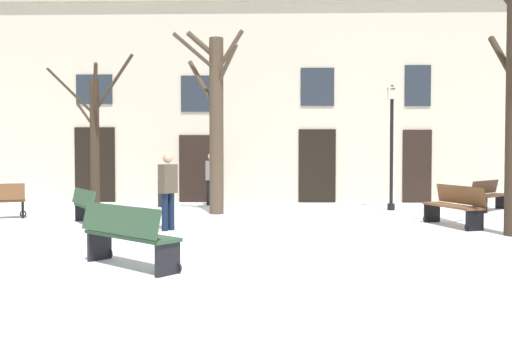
{
  "coord_description": "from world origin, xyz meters",
  "views": [
    {
      "loc": [
        0.3,
        -11.34,
        1.7
      ],
      "look_at": [
        0.0,
        1.47,
        1.27
      ],
      "focal_mm": 38.27,
      "sensor_mm": 36.0,
      "label": 1
    }
  ],
  "objects_px": {
    "person_strolling": "(211,176)",
    "litter_bin": "(165,194)",
    "person_crossing_plaza": "(168,187)",
    "bench_facing_shops": "(454,205)",
    "bench_back_to_back_right": "(490,195)",
    "tree_left_of_center": "(95,139)",
    "streetlamp": "(392,133)",
    "bench_by_litter_bin": "(89,206)",
    "tree_foreground": "(216,118)",
    "bench_back_to_back_left": "(128,235)"
  },
  "relations": [
    {
      "from": "person_strolling",
      "to": "litter_bin",
      "type": "bearing_deg",
      "value": 10.93
    },
    {
      "from": "person_crossing_plaza",
      "to": "bench_facing_shops",
      "type": "bearing_deg",
      "value": -42.98
    },
    {
      "from": "person_crossing_plaza",
      "to": "person_strolling",
      "type": "height_order",
      "value": "person_crossing_plaza"
    },
    {
      "from": "bench_back_to_back_right",
      "to": "person_crossing_plaza",
      "type": "bearing_deg",
      "value": 161.6
    },
    {
      "from": "tree_left_of_center",
      "to": "person_crossing_plaza",
      "type": "bearing_deg",
      "value": -46.87
    },
    {
      "from": "streetlamp",
      "to": "person_strolling",
      "type": "xyz_separation_m",
      "value": [
        -5.5,
        1.36,
        -1.33
      ]
    },
    {
      "from": "bench_by_litter_bin",
      "to": "person_strolling",
      "type": "distance_m",
      "value": 5.44
    },
    {
      "from": "litter_bin",
      "to": "person_strolling",
      "type": "height_order",
      "value": "person_strolling"
    },
    {
      "from": "tree_foreground",
      "to": "litter_bin",
      "type": "relative_size",
      "value": 6.35
    },
    {
      "from": "bench_facing_shops",
      "to": "person_crossing_plaza",
      "type": "distance_m",
      "value": 6.59
    },
    {
      "from": "litter_bin",
      "to": "bench_back_to_back_left",
      "type": "bearing_deg",
      "value": -82.49
    },
    {
      "from": "bench_back_to_back_right",
      "to": "streetlamp",
      "type": "bearing_deg",
      "value": 133.57
    },
    {
      "from": "bench_back_to_back_right",
      "to": "bench_by_litter_bin",
      "type": "distance_m",
      "value": 11.27
    },
    {
      "from": "tree_left_of_center",
      "to": "person_strolling",
      "type": "relative_size",
      "value": 2.54
    },
    {
      "from": "bench_back_to_back_left",
      "to": "bench_by_litter_bin",
      "type": "height_order",
      "value": "bench_back_to_back_left"
    },
    {
      "from": "streetlamp",
      "to": "bench_back_to_back_right",
      "type": "xyz_separation_m",
      "value": [
        2.87,
        -0.09,
        -1.82
      ]
    },
    {
      "from": "bench_back_to_back_left",
      "to": "person_strolling",
      "type": "bearing_deg",
      "value": -51.8
    },
    {
      "from": "litter_bin",
      "to": "person_strolling",
      "type": "distance_m",
      "value": 1.61
    },
    {
      "from": "litter_bin",
      "to": "tree_left_of_center",
      "type": "bearing_deg",
      "value": -117.23
    },
    {
      "from": "bench_back_to_back_right",
      "to": "tree_left_of_center",
      "type": "bearing_deg",
      "value": 143.99
    },
    {
      "from": "person_strolling",
      "to": "bench_back_to_back_left",
      "type": "bearing_deg",
      "value": 79.76
    },
    {
      "from": "bench_back_to_back_right",
      "to": "litter_bin",
      "type": "bearing_deg",
      "value": 129.86
    },
    {
      "from": "bench_back_to_back_left",
      "to": "bench_facing_shops",
      "type": "bearing_deg",
      "value": -103.92
    },
    {
      "from": "tree_foreground",
      "to": "tree_left_of_center",
      "type": "relative_size",
      "value": 1.18
    },
    {
      "from": "tree_foreground",
      "to": "tree_left_of_center",
      "type": "bearing_deg",
      "value": -167.93
    },
    {
      "from": "tree_foreground",
      "to": "litter_bin",
      "type": "distance_m",
      "value": 3.5
    },
    {
      "from": "person_crossing_plaza",
      "to": "bench_back_to_back_right",
      "type": "bearing_deg",
      "value": -24.21
    },
    {
      "from": "bench_facing_shops",
      "to": "person_strolling",
      "type": "height_order",
      "value": "person_strolling"
    },
    {
      "from": "litter_bin",
      "to": "bench_by_litter_bin",
      "type": "relative_size",
      "value": 0.46
    },
    {
      "from": "streetlamp",
      "to": "bench_back_to_back_left",
      "type": "xyz_separation_m",
      "value": [
        -5.72,
        -8.27,
        -1.79
      ]
    },
    {
      "from": "tree_foreground",
      "to": "bench_back_to_back_right",
      "type": "distance_m",
      "value": 8.34
    },
    {
      "from": "litter_bin",
      "to": "bench_facing_shops",
      "type": "bearing_deg",
      "value": -29.95
    },
    {
      "from": "bench_back_to_back_right",
      "to": "person_crossing_plaza",
      "type": "relative_size",
      "value": 0.9
    },
    {
      "from": "bench_back_to_back_left",
      "to": "person_crossing_plaza",
      "type": "xyz_separation_m",
      "value": [
        -0.12,
        3.88,
        0.46
      ]
    },
    {
      "from": "bench_by_litter_bin",
      "to": "person_strolling",
      "type": "bearing_deg",
      "value": -58.8
    },
    {
      "from": "tree_foreground",
      "to": "bench_back_to_back_left",
      "type": "height_order",
      "value": "tree_foreground"
    },
    {
      "from": "tree_foreground",
      "to": "bench_facing_shops",
      "type": "height_order",
      "value": "tree_foreground"
    },
    {
      "from": "bench_by_litter_bin",
      "to": "person_strolling",
      "type": "xyz_separation_m",
      "value": [
        2.37,
        4.87,
        0.5
      ]
    },
    {
      "from": "bench_facing_shops",
      "to": "person_crossing_plaza",
      "type": "xyz_separation_m",
      "value": [
        -6.52,
        -0.86,
        0.47
      ]
    },
    {
      "from": "tree_left_of_center",
      "to": "person_crossing_plaza",
      "type": "xyz_separation_m",
      "value": [
        2.44,
        -2.6,
        -1.11
      ]
    },
    {
      "from": "litter_bin",
      "to": "person_strolling",
      "type": "relative_size",
      "value": 0.47
    },
    {
      "from": "bench_by_litter_bin",
      "to": "bench_back_to_back_right",
      "type": "bearing_deg",
      "value": -105.14
    },
    {
      "from": "tree_foreground",
      "to": "bench_back_to_back_left",
      "type": "xyz_separation_m",
      "value": [
        -0.61,
        -7.16,
        -2.18
      ]
    },
    {
      "from": "bench_facing_shops",
      "to": "tree_foreground",
      "type": "bearing_deg",
      "value": -130.02
    },
    {
      "from": "bench_by_litter_bin",
      "to": "tree_foreground",
      "type": "bearing_deg",
      "value": -81.82
    },
    {
      "from": "bench_facing_shops",
      "to": "bench_by_litter_bin",
      "type": "bearing_deg",
      "value": -107.48
    },
    {
      "from": "bench_back_to_back_right",
      "to": "bench_back_to_back_left",
      "type": "relative_size",
      "value": 0.9
    },
    {
      "from": "litter_bin",
      "to": "person_strolling",
      "type": "bearing_deg",
      "value": 19.83
    },
    {
      "from": "tree_foreground",
      "to": "bench_back_to_back_left",
      "type": "distance_m",
      "value": 7.5
    },
    {
      "from": "streetlamp",
      "to": "bench_back_to_back_left",
      "type": "height_order",
      "value": "streetlamp"
    }
  ]
}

